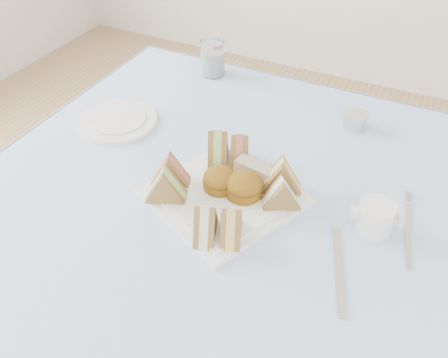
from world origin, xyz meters
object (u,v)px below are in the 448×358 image
at_px(table, 226,308).
at_px(serving_plate, 224,196).
at_px(water_glass, 213,58).
at_px(creamer_jug, 376,217).

bearing_deg(table, serving_plate, -93.22).
distance_m(table, water_glass, 0.66).
xyz_separation_m(table, serving_plate, (-0.00, -0.01, 0.38)).
distance_m(serving_plate, water_glass, 0.51).
bearing_deg(creamer_jug, table, 163.88).
bearing_deg(serving_plate, table, 110.95).
bearing_deg(creamer_jug, water_glass, 119.30).
relative_size(table, water_glass, 9.38).
bearing_deg(water_glass, creamer_jug, -36.96).
xyz_separation_m(serving_plate, creamer_jug, (0.28, 0.05, 0.02)).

